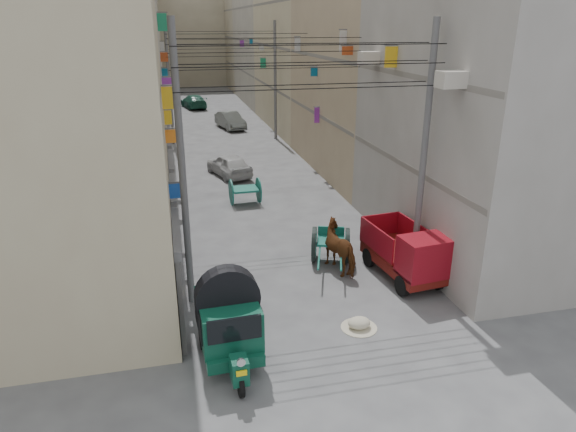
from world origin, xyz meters
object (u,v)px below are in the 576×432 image
object	(u,v)px
mini_truck	(410,257)
feed_sack	(359,323)
distant_car_grey	(230,120)
auto_rickshaw	(229,320)
second_cart	(245,190)
horse	(342,247)
distant_car_green	(194,101)
distant_car_white	(229,165)
tonga_cart	(331,244)

from	to	relation	value
mini_truck	feed_sack	xyz separation A→B (m)	(-2.46, -2.16, -0.73)
distant_car_grey	feed_sack	bearing A→B (deg)	-103.04
auto_rickshaw	second_cart	world-z (taller)	auto_rickshaw
auto_rickshaw	distant_car_grey	world-z (taller)	auto_rickshaw
auto_rickshaw	horse	bearing A→B (deg)	41.10
distant_car_green	distant_car_white	bearing A→B (deg)	79.82
horse	tonga_cart	bearing A→B (deg)	-91.69
tonga_cart	mini_truck	world-z (taller)	mini_truck
auto_rickshaw	second_cart	bearing A→B (deg)	76.84
second_cart	distant_car_white	xyz separation A→B (m)	(-0.15, 4.79, -0.02)
feed_sack	distant_car_white	world-z (taller)	distant_car_white
tonga_cart	distant_car_white	size ratio (longest dim) A/B	0.81
horse	second_cart	bearing A→B (deg)	-91.31
mini_truck	horse	world-z (taller)	mini_truck
distant_car_grey	distant_car_green	size ratio (longest dim) A/B	0.89
auto_rickshaw	tonga_cart	xyz separation A→B (m)	(4.11, 4.77, -0.48)
feed_sack	distant_car_grey	bearing A→B (deg)	89.78
auto_rickshaw	second_cart	xyz separation A→B (m)	(2.14, 11.52, -0.49)
auto_rickshaw	mini_truck	distance (m)	6.66
auto_rickshaw	distant_car_white	size ratio (longest dim) A/B	0.76
distant_car_white	second_cart	bearing A→B (deg)	74.69
mini_truck	feed_sack	distance (m)	3.36
auto_rickshaw	feed_sack	size ratio (longest dim) A/B	4.43
second_cart	distant_car_grey	bearing A→B (deg)	82.68
tonga_cart	mini_truck	xyz separation A→B (m)	(1.96, -2.04, 0.24)
distant_car_grey	distant_car_white	bearing A→B (deg)	-110.26
tonga_cart	distant_car_green	size ratio (longest dim) A/B	0.67
second_cart	distant_car_green	world-z (taller)	distant_car_green
horse	distant_car_white	size ratio (longest dim) A/B	0.53
mini_truck	feed_sack	bearing A→B (deg)	-145.10
tonga_cart	distant_car_grey	distance (m)	24.80
horse	distant_car_green	size ratio (longest dim) A/B	0.43
distant_car_grey	horse	bearing A→B (deg)	-101.52
auto_rickshaw	feed_sack	distance (m)	3.78
mini_truck	distant_car_white	bearing A→B (deg)	100.44
second_cart	distant_car_green	distance (m)	29.25
horse	distant_car_green	world-z (taller)	horse
mini_truck	distant_car_white	size ratio (longest dim) A/B	0.95
tonga_cart	horse	size ratio (longest dim) A/B	1.55
tonga_cart	second_cart	xyz separation A→B (m)	(-1.97, 6.75, -0.01)
auto_rickshaw	distant_car_grey	xyz separation A→B (m)	(3.72, 29.57, -0.48)
auto_rickshaw	horse	distance (m)	5.96
mini_truck	distant_car_green	world-z (taller)	mini_truck
mini_truck	distant_car_grey	xyz separation A→B (m)	(-2.35, 26.84, -0.24)
second_cart	horse	size ratio (longest dim) A/B	0.73
auto_rickshaw	distant_car_green	distance (m)	40.79
auto_rickshaw	tonga_cart	bearing A→B (deg)	46.64
distant_car_green	tonga_cart	bearing A→B (deg)	82.85
second_cart	distant_car_white	distance (m)	4.79
tonga_cart	distant_car_white	bearing A→B (deg)	118.96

